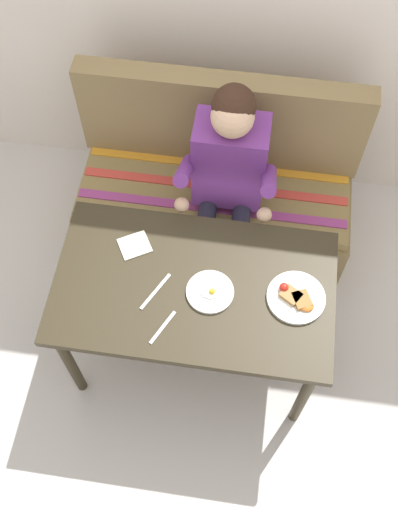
% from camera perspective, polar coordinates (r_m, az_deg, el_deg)
% --- Properties ---
extents(ground_plane, '(8.00, 8.00, 0.00)m').
position_cam_1_polar(ground_plane, '(3.23, -0.39, -8.64)').
color(ground_plane, beige).
extents(table, '(1.20, 0.70, 0.73)m').
position_cam_1_polar(table, '(2.63, -0.47, -3.59)').
color(table, '#2F2718').
rests_on(table, ground).
extents(couch, '(1.44, 0.56, 1.00)m').
position_cam_1_polar(couch, '(3.29, 1.55, 5.86)').
color(couch, olive).
rests_on(couch, ground).
extents(person, '(0.45, 0.61, 1.21)m').
position_cam_1_polar(person, '(2.86, 2.75, 7.63)').
color(person, '#6C3083').
rests_on(person, ground).
extents(plate_breakfast, '(0.25, 0.25, 0.05)m').
position_cam_1_polar(plate_breakfast, '(2.55, 9.16, -3.95)').
color(plate_breakfast, white).
rests_on(plate_breakfast, table).
extents(plate_eggs, '(0.20, 0.20, 0.04)m').
position_cam_1_polar(plate_eggs, '(2.53, 1.05, -3.40)').
color(plate_eggs, white).
rests_on(plate_eggs, table).
extents(napkin, '(0.17, 0.17, 0.01)m').
position_cam_1_polar(napkin, '(2.66, -6.11, 1.01)').
color(napkin, silver).
rests_on(napkin, table).
extents(fork, '(0.09, 0.16, 0.00)m').
position_cam_1_polar(fork, '(2.48, -3.46, -6.76)').
color(fork, silver).
rests_on(fork, table).
extents(knife, '(0.10, 0.18, 0.00)m').
position_cam_1_polar(knife, '(2.55, -4.14, -3.37)').
color(knife, silver).
rests_on(knife, table).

